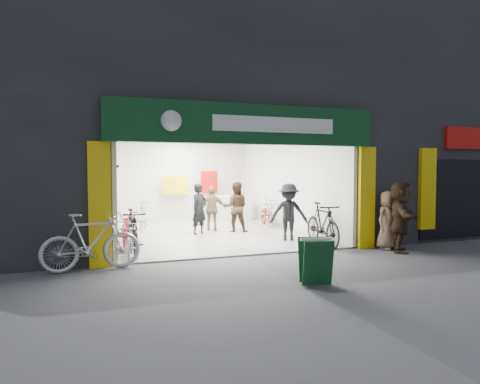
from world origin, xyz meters
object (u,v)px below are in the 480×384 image
bike_right_front (322,224)px  pedestrian_near (388,220)px  sandwich_board (315,260)px  parked_bike (91,242)px  bike_left_front (133,237)px

bike_right_front → pedestrian_near: bearing=-32.0°
bike_right_front → sandwich_board: size_ratio=2.37×
parked_bike → pedestrian_near: pedestrian_near is taller
bike_left_front → bike_right_front: bearing=7.1°
parked_bike → pedestrian_near: 7.10m
sandwich_board → bike_left_front: bearing=140.8°
sandwich_board → parked_bike: bearing=160.4°
parked_bike → sandwich_board: parked_bike is taller
pedestrian_near → parked_bike: bearing=164.6°
bike_right_front → pedestrian_near: 1.64m
pedestrian_near → sandwich_board: size_ratio=1.84×
bike_right_front → pedestrian_near: pedestrian_near is taller
bike_right_front → pedestrian_near: (1.31, -0.98, 0.17)m
parked_bike → sandwich_board: 4.42m
bike_left_front → bike_right_front: bike_right_front is taller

